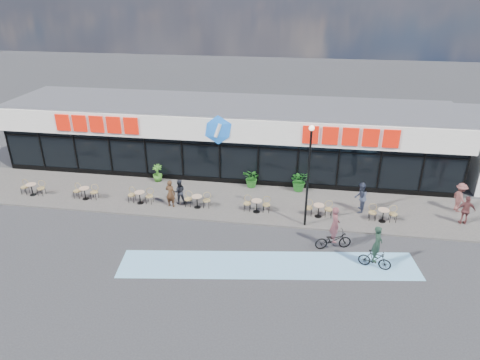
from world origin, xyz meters
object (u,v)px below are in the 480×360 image
object	(u,v)px
patron_left	(170,193)
patron_right	(179,192)
lamp_post	(309,169)
potted_plant_left	(157,173)
potted_plant_right	(300,181)
cyclist_a	(376,252)
pedestrian_a	(361,198)
pedestrian_c	(466,210)
pedestrian_b	(460,197)
bistro_set_0	(33,188)
potted_plant_mid	(252,178)
cyclist_b	(334,235)

from	to	relation	value
patron_left	patron_right	size ratio (longest dim) A/B	1.09
lamp_post	potted_plant_left	world-z (taller)	lamp_post
potted_plant_right	cyclist_a	bearing A→B (deg)	-63.76
pedestrian_a	pedestrian_c	distance (m)	5.52
patron_left	pedestrian_c	xyz separation A→B (m)	(16.38, 0.51, -0.00)
pedestrian_a	pedestrian_c	xyz separation A→B (m)	(5.50, -0.52, -0.07)
lamp_post	potted_plant_right	bearing A→B (deg)	95.80
lamp_post	pedestrian_b	world-z (taller)	lamp_post
bistro_set_0	cyclist_a	bearing A→B (deg)	-12.29
pedestrian_a	pedestrian_c	world-z (taller)	pedestrian_a
potted_plant_mid	potted_plant_right	size ratio (longest dim) A/B	0.92
potted_plant_mid	pedestrian_a	bearing A→B (deg)	-19.58
potted_plant_left	lamp_post	bearing A→B (deg)	-23.43
patron_right	pedestrian_c	bearing A→B (deg)	159.58
lamp_post	cyclist_b	world-z (taller)	lamp_post
potted_plant_mid	cyclist_a	distance (m)	10.08
lamp_post	pedestrian_c	world-z (taller)	lamp_post
bistro_set_0	potted_plant_mid	xyz separation A→B (m)	(13.32, 3.17, 0.17)
patron_left	pedestrian_a	size ratio (longest dim) A/B	0.92
patron_left	bistro_set_0	bearing A→B (deg)	10.42
cyclist_a	lamp_post	bearing A→B (deg)	135.26
potted_plant_right	patron_right	distance (m)	7.56
potted_plant_left	pedestrian_b	size ratio (longest dim) A/B	0.65
pedestrian_c	cyclist_a	distance (m)	7.08
potted_plant_left	patron_left	world-z (taller)	patron_left
pedestrian_b	potted_plant_right	bearing A→B (deg)	68.41
bistro_set_0	cyclist_a	size ratio (longest dim) A/B	0.70
potted_plant_left	pedestrian_a	world-z (taller)	pedestrian_a
patron_left	pedestrian_a	world-z (taller)	pedestrian_a
cyclist_a	potted_plant_left	bearing A→B (deg)	150.18
patron_left	pedestrian_c	bearing A→B (deg)	-166.72
bistro_set_0	pedestrian_c	size ratio (longest dim) A/B	0.93
patron_right	pedestrian_c	distance (m)	15.99
potted_plant_right	pedestrian_a	distance (m)	4.18
patron_left	patron_right	bearing A→B (deg)	-119.79
cyclist_b	patron_left	bearing A→B (deg)	162.80
pedestrian_c	patron_right	bearing A→B (deg)	-0.62
potted_plant_right	patron_left	distance (m)	8.10
potted_plant_left	cyclist_b	distance (m)	12.75
bistro_set_0	patron_left	xyz separation A→B (m)	(8.94, -0.17, 0.38)
potted_plant_mid	pedestrian_b	size ratio (longest dim) A/B	0.72
lamp_post	pedestrian_b	bearing A→B (deg)	18.76
potted_plant_left	potted_plant_right	bearing A→B (deg)	0.22
bistro_set_0	pedestrian_a	bearing A→B (deg)	2.47
potted_plant_right	pedestrian_a	xyz separation A→B (m)	(3.49, -2.28, 0.23)
potted_plant_right	patron_right	size ratio (longest dim) A/B	0.88
lamp_post	potted_plant_left	size ratio (longest dim) A/B	4.98
potted_plant_left	patron_right	size ratio (longest dim) A/B	0.74
cyclist_b	potted_plant_mid	bearing A→B (deg)	128.12
potted_plant_mid	pedestrian_b	xyz separation A→B (m)	(12.13, -1.35, 0.25)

